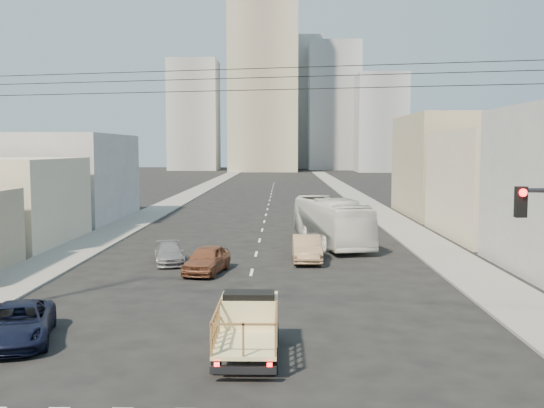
{
  "coord_description": "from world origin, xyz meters",
  "views": [
    {
      "loc": [
        1.66,
        -19.89,
        6.67
      ],
      "look_at": [
        1.07,
        16.45,
        3.5
      ],
      "focal_mm": 42.0,
      "sensor_mm": 36.0,
      "label": 1
    }
  ],
  "objects_px": {
    "city_bus": "(331,221)",
    "sedan_grey": "(169,254)",
    "flatbed_pickup": "(248,323)",
    "sedan_tan": "(307,249)",
    "navy_pickup": "(18,323)",
    "sedan_brown": "(207,259)"
  },
  "relations": [
    {
      "from": "flatbed_pickup",
      "to": "navy_pickup",
      "type": "distance_m",
      "value": 8.12
    },
    {
      "from": "city_bus",
      "to": "sedan_grey",
      "type": "bearing_deg",
      "value": -154.21
    },
    {
      "from": "sedan_tan",
      "to": "sedan_grey",
      "type": "distance_m",
      "value": 8.07
    },
    {
      "from": "flatbed_pickup",
      "to": "sedan_brown",
      "type": "bearing_deg",
      "value": 102.16
    },
    {
      "from": "sedan_tan",
      "to": "sedan_grey",
      "type": "relative_size",
      "value": 1.17
    },
    {
      "from": "city_bus",
      "to": "sedan_brown",
      "type": "xyz_separation_m",
      "value": [
        -7.46,
        -10.4,
        -0.87
      ]
    },
    {
      "from": "flatbed_pickup",
      "to": "navy_pickup",
      "type": "height_order",
      "value": "flatbed_pickup"
    },
    {
      "from": "city_bus",
      "to": "sedan_grey",
      "type": "xyz_separation_m",
      "value": [
        -9.98,
        -7.63,
        -1.03
      ]
    },
    {
      "from": "flatbed_pickup",
      "to": "city_bus",
      "type": "distance_m",
      "value": 24.49
    },
    {
      "from": "flatbed_pickup",
      "to": "navy_pickup",
      "type": "relative_size",
      "value": 0.92
    },
    {
      "from": "flatbed_pickup",
      "to": "sedan_grey",
      "type": "relative_size",
      "value": 1.1
    },
    {
      "from": "navy_pickup",
      "to": "sedan_tan",
      "type": "distance_m",
      "value": 19.13
    },
    {
      "from": "navy_pickup",
      "to": "flatbed_pickup",
      "type": "bearing_deg",
      "value": -24.6
    },
    {
      "from": "flatbed_pickup",
      "to": "city_bus",
      "type": "bearing_deg",
      "value": 79.39
    },
    {
      "from": "city_bus",
      "to": "sedan_brown",
      "type": "distance_m",
      "value": 12.82
    },
    {
      "from": "flatbed_pickup",
      "to": "navy_pickup",
      "type": "bearing_deg",
      "value": 170.62
    },
    {
      "from": "city_bus",
      "to": "sedan_grey",
      "type": "distance_m",
      "value": 12.6
    },
    {
      "from": "flatbed_pickup",
      "to": "city_bus",
      "type": "xyz_separation_m",
      "value": [
        4.51,
        24.07,
        0.52
      ]
    },
    {
      "from": "city_bus",
      "to": "sedan_tan",
      "type": "distance_m",
      "value": 7.12
    },
    {
      "from": "flatbed_pickup",
      "to": "sedan_brown",
      "type": "xyz_separation_m",
      "value": [
        -2.94,
        13.67,
        -0.35
      ]
    },
    {
      "from": "sedan_brown",
      "to": "city_bus",
      "type": "bearing_deg",
      "value": 65.07
    },
    {
      "from": "flatbed_pickup",
      "to": "sedan_tan",
      "type": "relative_size",
      "value": 0.94
    }
  ]
}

